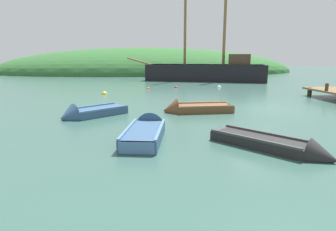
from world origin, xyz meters
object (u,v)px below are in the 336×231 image
Objects in this scene: sailing_ship at (207,75)px; buoy_yellow at (104,94)px; rowboat_center at (277,147)px; buoy_white at (219,87)px; buoy_orange at (148,89)px; buoy_red at (176,88)px; rowboat_outer_right at (192,110)px; rowboat_near_dock at (89,114)px; rowboat_outer_left at (147,133)px.

sailing_ship is 14.34m from buoy_yellow.
rowboat_center is 16.75m from buoy_white.
buoy_yellow is at bearing -138.39° from buoy_orange.
rowboat_center reaches higher than buoy_yellow.
sailing_ship is at bearing 57.57° from buoy_red.
buoy_white is (3.09, 16.46, -0.09)m from rowboat_center.
buoy_orange is at bearing -174.70° from buoy_white.
rowboat_outer_right is 11.16× the size of buoy_red.
rowboat_near_dock is at bearing -170.49° from rowboat_center.
rowboat_near_dock is at bearing -116.07° from buoy_red.
buoy_yellow is at bearing -148.17° from buoy_red.
rowboat_outer_right is (4.83, 0.59, -0.00)m from rowboat_near_dock.
rowboat_outer_right reaches higher than buoy_yellow.
sailing_ship reaches higher than buoy_orange.
sailing_ship is at bearing 131.33° from rowboat_center.
rowboat_near_dock is 7.73× the size of buoy_yellow.
buoy_yellow is 1.13× the size of buoy_white.
rowboat_center is at bearing 100.29° from sailing_ship.
sailing_ship is 18.10m from rowboat_outer_right.
rowboat_near_dock is 4.86m from rowboat_outer_right.
rowboat_outer_left is 11.82× the size of buoy_orange.
rowboat_outer_right is at bearing -19.36° from rowboat_outer_left.
rowboat_center is at bearing -78.96° from buoy_orange.
rowboat_near_dock is at bearing -88.73° from buoy_yellow.
rowboat_outer_right is (-4.97, -17.40, -0.58)m from sailing_ship.
buoy_yellow is 1.33× the size of buoy_red.
buoy_orange is 0.72× the size of buoy_yellow.
buoy_red is at bearing -154.17° from rowboat_near_dock.
buoy_orange is at bearing 151.19° from rowboat_center.
rowboat_outer_right is 11.47m from buoy_white.
rowboat_outer_left is (-7.30, -21.47, -0.55)m from sailing_ship.
rowboat_center is at bearing -63.98° from buoy_yellow.
rowboat_outer_right is at bearing -112.78° from buoy_white.
sailing_ship is 50.14× the size of buoy_red.
buoy_white is (6.78, 14.65, -0.13)m from rowboat_outer_left.
buoy_orange is (3.08, 10.59, -0.11)m from rowboat_near_dock.
rowboat_outer_right is at bearing 153.07° from rowboat_center.
sailing_ship is 4.89× the size of rowboat_near_dock.
buoy_orange is at bearing -165.43° from buoy_red.
buoy_yellow reaches higher than buoy_white.
rowboat_near_dock is 10.66× the size of buoy_orange.
rowboat_near_dock is at bearing -106.21° from buoy_orange.
rowboat_near_dock is 8.72× the size of buoy_white.
buoy_white is (9.27, 11.16, -0.11)m from rowboat_near_dock.
buoy_yellow is (-6.35, 13.01, -0.09)m from rowboat_center.
sailing_ship is at bearing -156.66° from rowboat_near_dock.
rowboat_near_dock is at bearing 46.01° from rowboat_outer_left.
buoy_white is 1.18× the size of buoy_red.
sailing_ship is 6.88m from buoy_white.
rowboat_center is at bearing -105.75° from rowboat_outer_left.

